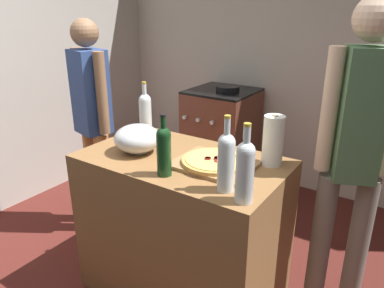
{
  "coord_description": "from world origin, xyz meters",
  "views": [
    {
      "loc": [
        1.1,
        -0.76,
        1.67
      ],
      "look_at": [
        0.03,
        0.84,
        0.94
      ],
      "focal_mm": 34.43,
      "sensor_mm": 36.0,
      "label": 1
    }
  ],
  "objects": [
    {
      "name": "ground_plane",
      "position": [
        0.0,
        1.25,
        -0.01
      ],
      "size": [
        4.22,
        3.11,
        0.02
      ],
      "primitive_type": "cube",
      "color": "#511E19"
    },
    {
      "name": "kitchen_wall_rear",
      "position": [
        0.0,
        2.56,
        1.3
      ],
      "size": [
        4.22,
        0.1,
        2.6
      ],
      "primitive_type": "cube",
      "color": "#BCB7AD",
      "rests_on": "ground_plane"
    },
    {
      "name": "kitchen_wall_left",
      "position": [
        -1.86,
        1.25,
        1.3
      ],
      "size": [
        0.1,
        3.11,
        2.6
      ],
      "primitive_type": "cube",
      "color": "#BCB7AD",
      "rests_on": "ground_plane"
    },
    {
      "name": "counter",
      "position": [
        0.03,
        0.74,
        0.44
      ],
      "size": [
        1.12,
        0.65,
        0.89
      ],
      "primitive_type": "cube",
      "color": "olive",
      "rests_on": "ground_plane"
    },
    {
      "name": "cutting_board",
      "position": [
        0.23,
        0.74,
        0.9
      ],
      "size": [
        0.4,
        0.32,
        0.02
      ],
      "primitive_type": "cube",
      "color": "#9E7247",
      "rests_on": "counter"
    },
    {
      "name": "pizza",
      "position": [
        0.23,
        0.74,
        0.92
      ],
      "size": [
        0.34,
        0.34,
        0.03
      ],
      "color": "tan",
      "rests_on": "cutting_board"
    },
    {
      "name": "mixing_bowl",
      "position": [
        -0.23,
        0.67,
        0.97
      ],
      "size": [
        0.26,
        0.26,
        0.16
      ],
      "color": "#B2B2B7",
      "rests_on": "counter"
    },
    {
      "name": "paper_towel_roll",
      "position": [
        0.46,
        0.93,
        1.02
      ],
      "size": [
        0.11,
        0.11,
        0.27
      ],
      "color": "white",
      "rests_on": "counter"
    },
    {
      "name": "wine_bottle_clear",
      "position": [
        0.4,
        0.54,
        1.04
      ],
      "size": [
        0.08,
        0.08,
        0.35
      ],
      "color": "silver",
      "rests_on": "counter"
    },
    {
      "name": "wine_bottle_amber",
      "position": [
        -0.36,
        0.9,
        1.04
      ],
      "size": [
        0.08,
        0.08,
        0.35
      ],
      "color": "silver",
      "rests_on": "counter"
    },
    {
      "name": "wine_bottle_green",
      "position": [
        0.52,
        0.5,
        1.04
      ],
      "size": [
        0.08,
        0.08,
        0.35
      ],
      "color": "silver",
      "rests_on": "counter"
    },
    {
      "name": "wine_bottle_dark",
      "position": [
        0.08,
        0.52,
        1.02
      ],
      "size": [
        0.07,
        0.07,
        0.31
      ],
      "color": "#143819",
      "rests_on": "counter"
    },
    {
      "name": "stove",
      "position": [
        -0.52,
        2.16,
        0.47
      ],
      "size": [
        0.58,
        0.6,
        0.98
      ],
      "color": "brown",
      "rests_on": "ground_plane"
    },
    {
      "name": "person_in_stripes",
      "position": [
        -0.93,
        0.98,
        0.92
      ],
      "size": [
        0.39,
        0.25,
        1.59
      ],
      "color": "#D88C4C",
      "rests_on": "ground_plane"
    },
    {
      "name": "person_in_red",
      "position": [
        0.83,
        1.08,
        0.99
      ],
      "size": [
        0.34,
        0.26,
        1.72
      ],
      "color": "slate",
      "rests_on": "ground_plane"
    }
  ]
}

